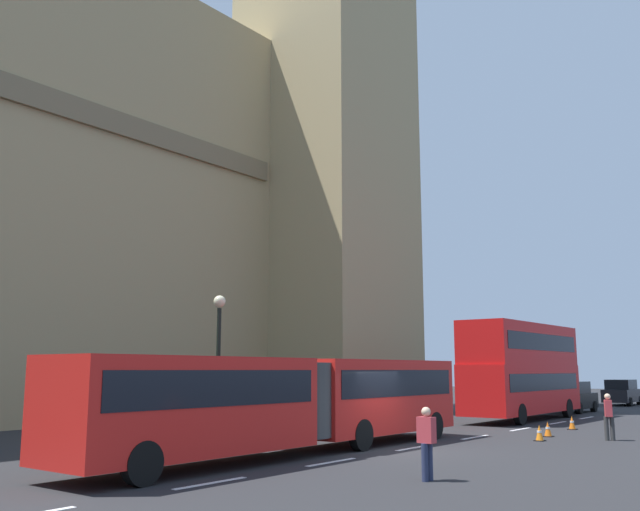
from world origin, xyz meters
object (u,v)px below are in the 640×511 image
double_decker_bus (522,367)px  traffic_cone_middle (548,429)px  articulated_bus (295,396)px  street_lamp (218,356)px  traffic_cone_east (572,423)px  sedan_trailing (622,393)px  traffic_cone_west (539,433)px  pedestrian_by_kerb (609,415)px  pedestrian_near_cones (427,441)px  sedan_lead (572,397)px

double_decker_bus → traffic_cone_middle: bearing=-153.0°
articulated_bus → street_lamp: size_ratio=3.10×
articulated_bus → traffic_cone_east: bearing=-15.0°
traffic_cone_middle → street_lamp: 13.01m
sedan_trailing → traffic_cone_west: 29.35m
sedan_trailing → street_lamp: size_ratio=0.83×
traffic_cone_east → pedestrian_by_kerb: (-3.97, -2.65, 0.63)m
pedestrian_near_cones → pedestrian_by_kerb: (12.35, -0.71, 0.00)m
articulated_bus → traffic_cone_middle: bearing=-21.7°
pedestrian_by_kerb → traffic_cone_west: bearing=130.8°
sedan_trailing → sedan_lead: bearing=179.6°
articulated_bus → pedestrian_by_kerb: (10.30, -6.46, -0.83)m
sedan_trailing → traffic_cone_middle: bearing=-171.2°
traffic_cone_west → sedan_lead: bearing=14.3°
traffic_cone_west → traffic_cone_east: (5.69, 0.66, 0.00)m
articulated_bus → pedestrian_near_cones: size_ratio=9.68×
articulated_bus → sedan_lead: (26.63, 0.14, -0.83)m
articulated_bus → pedestrian_near_cones: (-2.06, -5.75, -0.83)m
double_decker_bus → traffic_cone_east: bearing=-138.0°
traffic_cone_middle → articulated_bus: bearing=158.3°
double_decker_bus → traffic_cone_east: 6.19m
sedan_lead → traffic_cone_west: size_ratio=7.59×
double_decker_bus → pedestrian_by_kerb: 10.60m
traffic_cone_west → street_lamp: 12.04m
articulated_bus → sedan_lead: articulated_bus is taller
traffic_cone_middle → traffic_cone_east: bearing=4.9°
sedan_trailing → traffic_cone_middle: sedan_trailing is taller
sedan_lead → traffic_cone_east: size_ratio=7.59×
traffic_cone_east → pedestrian_near_cones: pedestrian_near_cones is taller
double_decker_bus → traffic_cone_west: bearing=-155.7°
articulated_bus → pedestrian_near_cones: articulated_bus is taller
sedan_lead → traffic_cone_east: (-12.36, -3.95, -0.63)m
pedestrian_near_cones → pedestrian_by_kerb: size_ratio=1.00×
articulated_bus → sedan_trailing: articulated_bus is taller
pedestrian_near_cones → street_lamp: bearing=73.1°
articulated_bus → traffic_cone_west: articulated_bus is taller
pedestrian_near_cones → traffic_cone_middle: bearing=7.4°
sedan_lead → street_lamp: size_ratio=0.83×
articulated_bus → sedan_lead: size_ratio=3.72×
sedan_lead → sedan_trailing: same height
sedan_trailing → traffic_cone_east: sedan_trailing is taller
sedan_trailing → articulated_bus: bearing=-179.9°
articulated_bus → traffic_cone_middle: articulated_bus is taller
double_decker_bus → pedestrian_near_cones: 21.42m
sedan_lead → traffic_cone_middle: sedan_lead is taller
traffic_cone_middle → traffic_cone_west: bearing=-169.5°
sedan_lead → street_lamp: 26.03m
street_lamp → traffic_cone_middle: bearing=-42.9°
traffic_cone_east → pedestrian_by_kerb: bearing=-146.2°
traffic_cone_west → traffic_cone_east: bearing=6.7°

